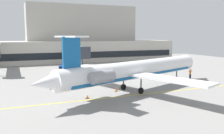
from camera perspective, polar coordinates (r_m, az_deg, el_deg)
The scene contains 11 objects.
ground at distance 35.60m, azimuth 3.14°, elevation -6.31°, with size 120.00×120.00×0.11m.
terminal_building at distance 82.24m, azimuth -7.28°, elevation 6.54°, with size 63.25×15.00×18.47m.
jet_bridge_west at distance 61.53m, azimuth -8.91°, elevation 3.88°, with size 2.40×21.42×6.03m.
regional_jet at distance 36.70m, azimuth 5.70°, elevation -0.70°, with size 32.89×24.44×8.40m.
pushback_tractor at distance 51.31m, azimuth 1.25°, elevation -0.88°, with size 3.35×1.95×2.17m.
belt_loader at distance 60.35m, azimuth -10.26°, elevation 0.27°, with size 4.10×3.35×2.16m.
marshaller at distance 49.45m, azimuth 18.04°, elevation -1.54°, with size 0.83×0.34×1.95m.
safety_cone_alpha at distance 36.77m, azimuth 0.98°, elevation -5.38°, with size 0.47×0.47×0.55m.
safety_cone_bravo at distance 43.82m, azimuth -1.47°, elevation -3.28°, with size 0.47×0.47×0.55m.
safety_cone_charlie at distance 38.99m, azimuth -14.11°, elevation -4.86°, with size 0.47×0.47×0.55m.
safety_cone_delta at distance 32.90m, azimuth -5.87°, elevation -6.96°, with size 0.47×0.47×0.55m.
Camera 1 is at (-14.98, -31.17, 8.43)m, focal length 38.60 mm.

